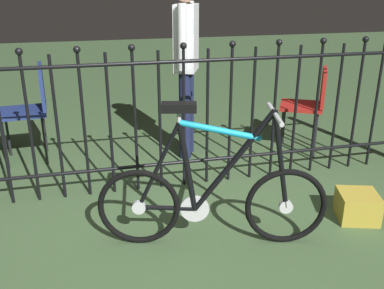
% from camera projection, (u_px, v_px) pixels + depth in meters
% --- Properties ---
extents(ground_plane, '(20.00, 20.00, 0.00)m').
position_uv_depth(ground_plane, '(193.00, 235.00, 2.82)').
color(ground_plane, '#405B36').
extents(iron_fence, '(4.37, 0.07, 1.20)m').
position_uv_depth(iron_fence, '(159.00, 115.00, 3.28)').
color(iron_fence, black).
rests_on(iron_fence, ground).
extents(bicycle, '(1.39, 0.46, 0.92)m').
position_uv_depth(bicycle, '(212.00, 196.00, 2.63)').
color(bicycle, black).
rests_on(bicycle, ground).
extents(chair_red, '(0.52, 0.52, 0.81)m').
position_uv_depth(chair_red, '(310.00, 101.00, 4.03)').
color(chair_red, black).
rests_on(chair_red, ground).
extents(chair_navy, '(0.44, 0.44, 0.87)m').
position_uv_depth(chair_navy, '(31.00, 104.00, 3.84)').
color(chair_navy, black).
rests_on(chair_navy, ground).
extents(person_visitor, '(0.28, 0.45, 1.61)m').
position_uv_depth(person_visitor, '(186.00, 54.00, 3.80)').
color(person_visitor, '#191E3F').
rests_on(person_visitor, ground).
extents(display_crate, '(0.33, 0.33, 0.19)m').
position_uv_depth(display_crate, '(357.00, 206.00, 2.99)').
color(display_crate, '#B29933').
rests_on(display_crate, ground).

